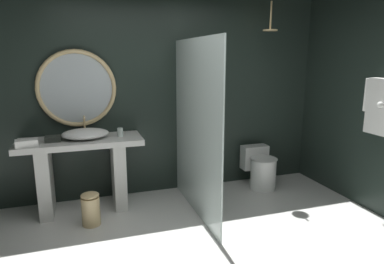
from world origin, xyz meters
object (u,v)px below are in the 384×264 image
waste_bin (91,209)px  rain_shower_head (270,27)px  tumbler_cup (120,132)px  vessel_sink (85,134)px  round_wall_mirror (77,89)px  folded_hand_towel (27,143)px  toilet (260,168)px  tissue_box (53,139)px

waste_bin → rain_shower_head: bearing=10.3°
tumbler_cup → rain_shower_head: size_ratio=0.28×
vessel_sink → tumbler_cup: bearing=-2.9°
round_wall_mirror → waste_bin: size_ratio=2.49×
rain_shower_head → folded_hand_towel: size_ratio=1.65×
round_wall_mirror → waste_bin: round_wall_mirror is taller
vessel_sink → rain_shower_head: rain_shower_head is taller
toilet → folded_hand_towel: size_ratio=2.50×
round_wall_mirror → waste_bin: bearing=-85.2°
folded_hand_towel → tumbler_cup: bearing=10.5°
vessel_sink → tumbler_cup: 0.40m
tumbler_cup → folded_hand_towel: tumbler_cup is taller
tissue_box → folded_hand_towel: 0.29m
tumbler_cup → waste_bin: bearing=-132.1°
tumbler_cup → toilet: 2.02m
round_wall_mirror → folded_hand_towel: round_wall_mirror is taller
tissue_box → tumbler_cup: bearing=2.5°
tissue_box → round_wall_mirror: bearing=45.6°
tumbler_cup → toilet: bearing=-0.8°
round_wall_mirror → folded_hand_towel: (-0.54, -0.45, -0.52)m
vessel_sink → tissue_box: vessel_sink is taller
round_wall_mirror → toilet: 2.66m
tissue_box → toilet: (2.66, 0.01, -0.63)m
vessel_sink → tumbler_cup: size_ratio=5.25×
tissue_box → round_wall_mirror: 0.67m
toilet → tissue_box: bearing=-179.9°
tissue_box → rain_shower_head: size_ratio=0.46×
vessel_sink → tumbler_cup: vessel_sink is taller
vessel_sink → tissue_box: size_ratio=3.15×
vessel_sink → waste_bin: 0.87m
tumbler_cup → round_wall_mirror: bearing=150.0°
tumbler_cup → rain_shower_head: (1.97, -0.01, 1.26)m
vessel_sink → tissue_box: bearing=-171.4°
tumbler_cup → round_wall_mirror: size_ratio=0.11×
round_wall_mirror → tumbler_cup: bearing=-30.0°
toilet → waste_bin: size_ratio=1.50×
tumbler_cup → tissue_box: bearing=-177.5°
tumbler_cup → tissue_box: size_ratio=0.60×
rain_shower_head → tumbler_cup: bearing=179.6°
round_wall_mirror → rain_shower_head: rain_shower_head is taller
vessel_sink → folded_hand_towel: 0.64m
vessel_sink → folded_hand_towel: size_ratio=2.41×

